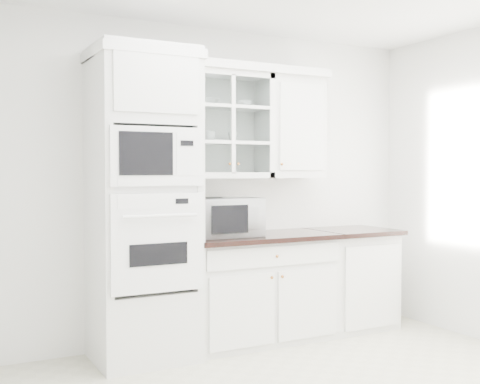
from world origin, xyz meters
TOP-DOWN VIEW (x-y plane):
  - room_shell at (0.00, 0.43)m, footprint 4.00×3.50m
  - oven_column at (-0.75, 1.42)m, footprint 0.76×0.68m
  - base_cabinet_run at (0.28, 1.45)m, footprint 1.32×0.67m
  - extra_base_cabinet at (1.28, 1.45)m, footprint 0.72×0.67m
  - upper_cabinet_glass at (0.03, 1.58)m, footprint 0.80×0.33m
  - upper_cabinet_solid at (0.71, 1.58)m, footprint 0.55×0.33m
  - crown_molding at (-0.07, 1.56)m, footprint 2.14×0.38m
  - countertop_microwave at (-0.04, 1.43)m, footprint 0.57×0.48m
  - bowl_a at (-0.16, 1.60)m, footprint 0.30×0.30m
  - bowl_b at (0.20, 1.60)m, footprint 0.22×0.22m
  - cup_a at (-0.11, 1.60)m, footprint 0.13×0.13m
  - cup_b at (0.11, 1.58)m, footprint 0.10×0.10m

SIDE VIEW (x-z plane):
  - base_cabinet_run at x=0.28m, z-range 0.00..0.92m
  - extra_base_cabinet at x=1.28m, z-range 0.00..0.92m
  - countertop_microwave at x=-0.04m, z-range 0.92..1.24m
  - oven_column at x=-0.75m, z-range 0.00..2.40m
  - cup_b at x=0.11m, z-range 1.71..1.79m
  - cup_a at x=-0.11m, z-range 1.71..1.80m
  - room_shell at x=0.00m, z-range 0.43..3.13m
  - upper_cabinet_glass at x=0.03m, z-range 1.40..2.30m
  - upper_cabinet_solid at x=0.71m, z-range 1.40..2.30m
  - bowl_b at x=0.20m, z-range 2.01..2.07m
  - bowl_a at x=-0.16m, z-range 2.01..2.07m
  - crown_molding at x=-0.07m, z-range 2.30..2.37m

